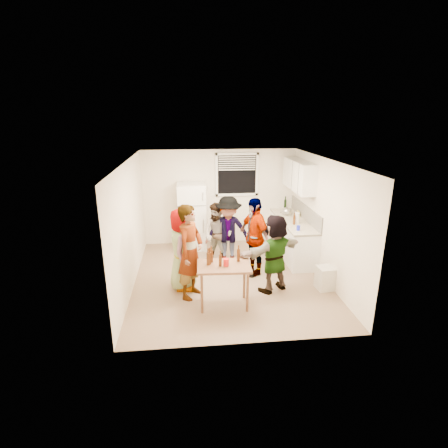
{
  "coord_description": "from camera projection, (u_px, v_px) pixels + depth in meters",
  "views": [
    {
      "loc": [
        -0.84,
        -6.74,
        3.37
      ],
      "look_at": [
        -0.1,
        0.21,
        1.15
      ],
      "focal_mm": 28.0,
      "sensor_mm": 36.0,
      "label": 1
    }
  ],
  "objects": [
    {
      "name": "picture_frame",
      "position": [
        298.0,
        213.0,
        8.78
      ],
      "size": [
        0.02,
        0.16,
        0.14
      ],
      "primitive_type": "cube",
      "color": "gold",
      "rests_on": "countertop"
    },
    {
      "name": "backsplash",
      "position": [
        305.0,
        212.0,
        8.46
      ],
      "size": [
        0.03,
        2.2,
        0.36
      ],
      "primitive_type": "cube",
      "color": "#A29E94",
      "rests_on": "countertop"
    },
    {
      "name": "upper_cabinets",
      "position": [
        299.0,
        175.0,
        8.37
      ],
      "size": [
        0.34,
        1.6,
        0.7
      ],
      "primitive_type": "cube",
      "color": "white",
      "rests_on": "room"
    },
    {
      "name": "kettle",
      "position": [
        287.0,
        215.0,
        8.89
      ],
      "size": [
        0.3,
        0.27,
        0.22
      ],
      "primitive_type": null,
      "rotation": [
        0.0,
        0.0,
        0.26
      ],
      "color": "silver",
      "rests_on": "countertop"
    },
    {
      "name": "serving_table",
      "position": [
        224.0,
        305.0,
        6.43
      ],
      "size": [
        0.97,
        0.67,
        0.8
      ],
      "primitive_type": null,
      "rotation": [
        0.0,
        0.0,
        -0.04
      ],
      "color": "brown",
      "rests_on": "ground"
    },
    {
      "name": "beer_bottle_table",
      "position": [
        220.0,
        266.0,
        6.16
      ],
      "size": [
        0.05,
        0.05,
        0.21
      ],
      "primitive_type": "cylinder",
      "color": "#47230C",
      "rests_on": "serving_table"
    },
    {
      "name": "guest_grey",
      "position": [
        184.0,
        287.0,
        7.1
      ],
      "size": [
        1.75,
        1.03,
        0.53
      ],
      "primitive_type": "imported",
      "rotation": [
        0.0,
        0.0,
        1.43
      ],
      "color": "gray",
      "rests_on": "ground"
    },
    {
      "name": "window",
      "position": [
        237.0,
        175.0,
        9.07
      ],
      "size": [
        1.12,
        0.1,
        1.06
      ],
      "primitive_type": null,
      "color": "white",
      "rests_on": "room"
    },
    {
      "name": "guest_back_left",
      "position": [
        218.0,
        264.0,
        8.21
      ],
      "size": [
        1.38,
        1.61,
        0.55
      ],
      "primitive_type": "imported",
      "rotation": [
        0.0,
        0.0,
        -0.56
      ],
      "color": "#513A24",
      "rests_on": "ground"
    },
    {
      "name": "red_cup",
      "position": [
        226.0,
        266.0,
        6.17
      ],
      "size": [
        0.1,
        0.1,
        0.13
      ],
      "primitive_type": "cylinder",
      "color": "red",
      "rests_on": "serving_table"
    },
    {
      "name": "paper_towel",
      "position": [
        296.0,
        223.0,
        8.21
      ],
      "size": [
        0.12,
        0.12,
        0.26
      ],
      "primitive_type": "cylinder",
      "color": "white",
      "rests_on": "countertop"
    },
    {
      "name": "room",
      "position": [
        230.0,
        278.0,
        7.49
      ],
      "size": [
        4.0,
        4.5,
        2.5
      ],
      "primitive_type": null,
      "color": "white",
      "rests_on": "ground"
    },
    {
      "name": "guest_black",
      "position": [
        253.0,
        273.0,
        7.72
      ],
      "size": [
        1.97,
        1.61,
        0.42
      ],
      "primitive_type": "imported",
      "rotation": [
        0.0,
        0.0,
        -1.15
      ],
      "color": "black",
      "rests_on": "ground"
    },
    {
      "name": "counter_lower",
      "position": [
        292.0,
        238.0,
        8.63
      ],
      "size": [
        0.6,
        2.2,
        0.86
      ],
      "primitive_type": "cube",
      "color": "white",
      "rests_on": "ground"
    },
    {
      "name": "wine_bottle",
      "position": [
        285.0,
        210.0,
        9.39
      ],
      "size": [
        0.07,
        0.07,
        0.27
      ],
      "primitive_type": "cylinder",
      "color": "black",
      "rests_on": "countertop"
    },
    {
      "name": "guest_orange",
      "position": [
        273.0,
        289.0,
        7.0
      ],
      "size": [
        2.01,
        2.06,
        0.46
      ],
      "primitive_type": "imported",
      "rotation": [
        0.0,
        0.0,
        3.62
      ],
      "color": "#CD7744",
      "rests_on": "ground"
    },
    {
      "name": "guest_back_right",
      "position": [
        228.0,
        264.0,
        8.17
      ],
      "size": [
        1.31,
        1.78,
        0.6
      ],
      "primitive_type": "imported",
      "rotation": [
        0.0,
        0.0,
        -0.17
      ],
      "color": "#39393E",
      "rests_on": "ground"
    },
    {
      "name": "guest_stripe",
      "position": [
        192.0,
        295.0,
        6.77
      ],
      "size": [
        1.91,
        1.46,
        0.44
      ],
      "primitive_type": "imported",
      "rotation": [
        0.0,
        0.0,
        1.07
      ],
      "color": "#141933",
      "rests_on": "ground"
    },
    {
      "name": "blue_cup",
      "position": [
        298.0,
        230.0,
        7.72
      ],
      "size": [
        0.08,
        0.08,
        0.11
      ],
      "primitive_type": "cylinder",
      "color": "#1A23D4",
      "rests_on": "countertop"
    },
    {
      "name": "beer_bottle_counter",
      "position": [
        294.0,
        224.0,
        8.13
      ],
      "size": [
        0.06,
        0.06,
        0.21
      ],
      "primitive_type": "cylinder",
      "color": "#47230C",
      "rests_on": "countertop"
    },
    {
      "name": "refrigerator",
      "position": [
        192.0,
        216.0,
        8.94
      ],
      "size": [
        0.7,
        0.7,
        1.7
      ],
      "primitive_type": "cube",
      "color": "white",
      "rests_on": "ground"
    },
    {
      "name": "trash_bin",
      "position": [
        325.0,
        277.0,
        6.95
      ],
      "size": [
        0.35,
        0.35,
        0.47
      ],
      "primitive_type": "cube",
      "rotation": [
        0.0,
        0.0,
        0.11
      ],
      "color": "beige",
      "rests_on": "ground"
    },
    {
      "name": "countertop",
      "position": [
        293.0,
        221.0,
        8.49
      ],
      "size": [
        0.64,
        2.22,
        0.04
      ],
      "primitive_type": "cube",
      "color": "beige",
      "rests_on": "counter_lower"
    }
  ]
}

